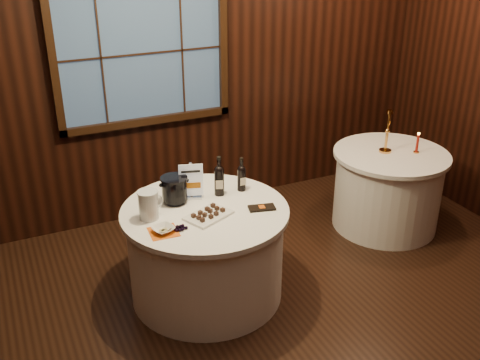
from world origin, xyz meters
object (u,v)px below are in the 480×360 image
chocolate_plate (208,214)px  chocolate_box (262,208)px  port_bottle_right (242,176)px  grape_bunch (180,227)px  port_bottle_left (219,178)px  brass_candlestick (387,137)px  main_table (206,252)px  glass_pitcher (149,205)px  sign_stand (192,186)px  side_table (387,189)px  cracker_bowl (163,229)px  ice_bucket (174,189)px  red_candle (417,145)px

chocolate_plate → chocolate_box: 0.42m
port_bottle_right → grape_bunch: (-0.66, -0.39, -0.10)m
port_bottle_left → brass_candlestick: 1.77m
main_table → glass_pitcher: glass_pitcher is taller
sign_stand → brass_candlestick: brass_candlestick is taller
main_table → chocolate_plate: 0.42m
sign_stand → side_table: bearing=19.9°
cracker_bowl → chocolate_plate: bearing=11.3°
ice_bucket → chocolate_box: ice_bucket is taller
brass_candlestick → cracker_bowl: bearing=-167.0°
chocolate_plate → cracker_bowl: (-0.37, -0.07, 0.00)m
ice_bucket → brass_candlestick: (2.12, 0.15, 0.03)m
ice_bucket → port_bottle_left: bearing=-3.3°
grape_bunch → chocolate_plate: bearing=20.2°
main_table → grape_bunch: size_ratio=8.08×
ice_bucket → chocolate_plate: bearing=-65.5°
chocolate_plate → ice_bucket: bearing=114.5°
ice_bucket → red_candle: 2.37m
cracker_bowl → red_candle: red_candle is taller
side_table → cracker_bowl: bearing=-168.3°
grape_bunch → brass_candlestick: (2.23, 0.56, 0.13)m
sign_stand → red_candle: size_ratio=1.48×
glass_pitcher → ice_bucket: bearing=18.3°
chocolate_plate → red_candle: size_ratio=1.94×
glass_pitcher → cracker_bowl: bearing=-96.8°
side_table → brass_candlestick: (-0.04, 0.04, 0.53)m
glass_pitcher → brass_candlestick: brass_candlestick is taller
side_table → port_bottle_right: size_ratio=3.83×
chocolate_box → red_candle: 1.85m
ice_bucket → chocolate_box: 0.68m
chocolate_box → red_candle: red_candle is taller
main_table → chocolate_plate: size_ratio=3.25×
port_bottle_left → cracker_bowl: size_ratio=2.19×
sign_stand → ice_bucket: sign_stand is taller
port_bottle_right → cracker_bowl: size_ratio=1.90×
side_table → ice_bucket: ice_bucket is taller
sign_stand → glass_pitcher: 0.43m
main_table → grape_bunch: bearing=-141.7°
port_bottle_right → glass_pitcher: port_bottle_right is taller
main_table → chocolate_box: bearing=-24.5°
red_candle → main_table: bearing=-174.8°
port_bottle_left → glass_pitcher: port_bottle_left is taller
main_table → grape_bunch: grape_bunch is taller
sign_stand → chocolate_plate: (0.00, -0.33, -0.08)m
cracker_bowl → side_table: bearing=11.7°
port_bottle_right → grape_bunch: 0.77m
port_bottle_right → chocolate_box: port_bottle_right is taller
sign_stand → port_bottle_right: bearing=12.5°
sign_stand → ice_bucket: 0.14m
ice_bucket → red_candle: bearing=0.0°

